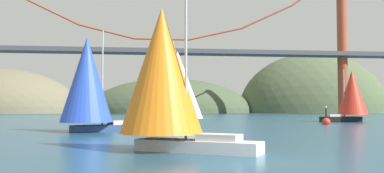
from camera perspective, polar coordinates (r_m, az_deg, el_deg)
The scene contains 10 objects.
ground_plane at distance 18.17m, azimuth 10.28°, elevation -10.30°, with size 360.00×360.00×0.00m, color navy.
headland_right at distance 165.64m, azimuth 16.37°, elevation -3.44°, with size 57.82×44.00×45.72m, color #4C5B3D.
headland_left at distance 160.14m, azimuth -25.01°, elevation -3.33°, with size 55.70×44.00×31.18m, color #6B664C.
headland_center at distance 152.58m, azimuth -3.02°, elevation -3.62°, with size 60.64×44.00×25.21m, color #425138.
suspension_bridge at distance 113.53m, azimuth -4.16°, elevation 5.59°, with size 139.75×6.00×41.84m.
sailboat_blue_spinnaker at distance 40.03m, azimuth -14.16°, elevation 0.65°, with size 8.89×6.89×9.71m.
sailboat_white_mainsail at distance 47.30m, azimuth -2.06°, elevation 0.00°, with size 6.95×10.16×10.14m.
sailboat_scarlet_sail at distance 67.66m, azimuth 21.11°, elevation -1.01°, with size 7.34×4.65×8.03m.
sailboat_orange_sail at distance 22.71m, azimuth -3.96°, elevation 1.77°, with size 8.28×6.71×8.42m.
channel_buoy at distance 57.62m, azimuth 18.02°, elevation -4.62°, with size 1.10×1.10×2.64m.
Camera 1 is at (-5.29, -17.21, 2.41)m, focal length 38.68 mm.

